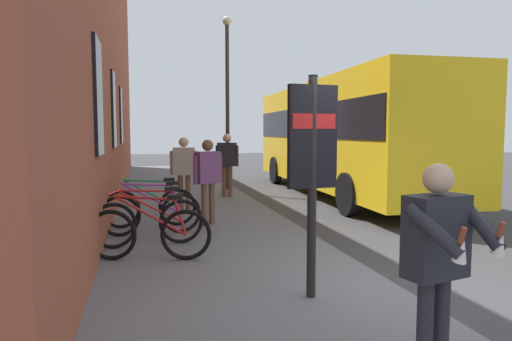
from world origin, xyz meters
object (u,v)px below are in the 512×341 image
city_bus (341,132)px  pedestrian_near_bus (184,166)px  street_lamp (227,88)px  bicycle_mid_rack (149,222)px  bicycle_end_of_row (149,233)px  pedestrian_crossing_street (208,173)px  bicycle_under_window (151,213)px  transit_info_sign (312,151)px  bicycle_leaning_wall (150,207)px  tourist_with_hotdogs (438,250)px  pedestrian_by_facade (227,158)px

city_bus → pedestrian_near_bus: size_ratio=6.27×
pedestrian_near_bus → street_lamp: street_lamp is taller
bicycle_mid_rack → city_bus: 8.15m
bicycle_end_of_row → city_bus: size_ratio=0.16×
pedestrian_crossing_street → bicycle_under_window: bearing=119.0°
bicycle_end_of_row → bicycle_mid_rack: size_ratio=0.98×
bicycle_end_of_row → bicycle_under_window: size_ratio=0.98×
bicycle_under_window → city_bus: (4.71, -5.77, 1.41)m
pedestrian_crossing_street → street_lamp: bearing=-14.5°
transit_info_sign → street_lamp: street_lamp is taller
bicycle_under_window → bicycle_leaning_wall: (0.68, 0.01, 0.00)m
transit_info_sign → street_lamp: size_ratio=0.45×
pedestrian_near_bus → transit_info_sign: bearing=-171.7°
bicycle_mid_rack → transit_info_sign: transit_info_sign is taller
bicycle_end_of_row → street_lamp: size_ratio=0.32×
bicycle_leaning_wall → pedestrian_near_bus: pedestrian_near_bus is taller
bicycle_leaning_wall → city_bus: bearing=-55.1°
bicycle_mid_rack → tourist_with_hotdogs: tourist_with_hotdogs is taller
bicycle_leaning_wall → bicycle_under_window: bearing=-179.1°
city_bus → pedestrian_by_facade: bearing=95.8°
bicycle_mid_rack → bicycle_leaning_wall: size_ratio=1.00×
pedestrian_by_facade → tourist_with_hotdogs: (-9.72, 0.29, -0.09)m
transit_info_sign → tourist_with_hotdogs: size_ratio=1.51×
bicycle_mid_rack → pedestrian_near_bus: bearing=-15.1°
transit_info_sign → pedestrian_by_facade: transit_info_sign is taller
pedestrian_by_facade → street_lamp: street_lamp is taller
city_bus → tourist_with_hotdogs: (-10.09, 3.90, -0.82)m
bicycle_leaning_wall → tourist_with_hotdogs: bearing=-162.8°
pedestrian_near_bus → pedestrian_crossing_street: (-1.70, -0.31, -0.02)m
bicycle_end_of_row → bicycle_mid_rack: (0.83, -0.00, 0.00)m
transit_info_sign → city_bus: 9.22m
city_bus → transit_info_sign: bearing=153.4°
pedestrian_by_facade → street_lamp: bearing=-11.2°
pedestrian_crossing_street → tourist_with_hotdogs: (-5.97, -0.77, -0.03)m
city_bus → pedestrian_near_bus: bearing=115.8°
bicycle_under_window → transit_info_sign: 4.07m
bicycle_mid_rack → bicycle_leaning_wall: (1.49, -0.05, -0.00)m
transit_info_sign → bicycle_leaning_wall: bearing=21.4°
pedestrian_crossing_street → street_lamp: 5.89m
bicycle_end_of_row → street_lamp: 8.43m
street_lamp → pedestrian_near_bus: bearing=155.0°
bicycle_leaning_wall → pedestrian_by_facade: pedestrian_by_facade is taller
city_bus → pedestrian_crossing_street: (-4.11, 4.68, -0.79)m
bicycle_leaning_wall → pedestrian_by_facade: (3.67, -2.17, 0.68)m
bicycle_leaning_wall → city_bus: (4.03, -5.78, 1.41)m
pedestrian_near_bus → pedestrian_crossing_street: size_ratio=1.02×
tourist_with_hotdogs → bicycle_end_of_row: bearing=27.3°
bicycle_mid_rack → bicycle_leaning_wall: same height
pedestrian_by_facade → tourist_with_hotdogs: size_ratio=1.11×
bicycle_under_window → bicycle_leaning_wall: size_ratio=1.00×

